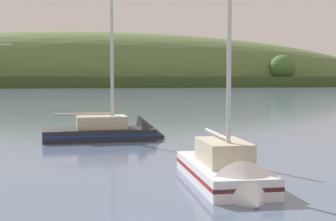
% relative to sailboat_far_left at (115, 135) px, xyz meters
% --- Properties ---
extents(far_shoreline_hill, '(443.06, 116.28, 58.23)m').
position_rel_sailboat_far_left_xyz_m(far_shoreline_hill, '(-10.30, 229.82, -0.07)').
color(far_shoreline_hill, '#3C4E24').
rests_on(far_shoreline_hill, ground).
extents(sailboat_far_left, '(9.12, 4.11, 13.92)m').
position_rel_sailboat_far_left_xyz_m(sailboat_far_left, '(0.00, 0.00, 0.00)').
color(sailboat_far_left, '#232328').
rests_on(sailboat_far_left, ground).
extents(sailboat_outer_reach, '(2.92, 8.22, 12.34)m').
position_rel_sailboat_far_left_xyz_m(sailboat_outer_reach, '(4.35, -16.06, -0.00)').
color(sailboat_outer_reach, white).
rests_on(sailboat_outer_reach, ground).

